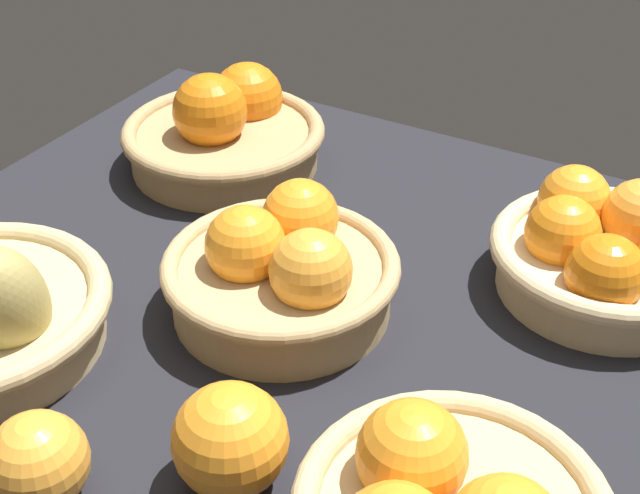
% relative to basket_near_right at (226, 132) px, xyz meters
% --- Properties ---
extents(market_tray, '(0.84, 0.72, 0.03)m').
position_rel_basket_near_right_xyz_m(market_tray, '(-0.21, 0.17, -0.05)').
color(market_tray, black).
rests_on(market_tray, ground).
extents(basket_near_right, '(0.23, 0.23, 0.11)m').
position_rel_basket_near_right_xyz_m(basket_near_right, '(0.00, 0.00, 0.00)').
color(basket_near_right, tan).
rests_on(basket_near_right, market_tray).
extents(basket_near_left, '(0.21, 0.21, 0.10)m').
position_rel_basket_near_right_xyz_m(basket_near_left, '(-0.44, 0.03, 0.00)').
color(basket_near_left, '#D3BC8C').
rests_on(basket_near_left, market_tray).
extents(basket_center, '(0.21, 0.21, 0.10)m').
position_rel_basket_near_right_xyz_m(basket_center, '(-0.20, 0.20, 0.00)').
color(basket_center, tan).
rests_on(basket_center, market_tray).
extents(loose_orange_front_gap, '(0.08, 0.08, 0.08)m').
position_rel_basket_near_right_xyz_m(loose_orange_front_gap, '(-0.27, 0.39, 0.00)').
color(loose_orange_front_gap, orange).
rests_on(loose_orange_front_gap, market_tray).
extents(loose_orange_back_gap, '(0.07, 0.07, 0.07)m').
position_rel_basket_near_right_xyz_m(loose_orange_back_gap, '(-0.17, 0.47, -0.00)').
color(loose_orange_back_gap, '#F49E33').
rests_on(loose_orange_back_gap, market_tray).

